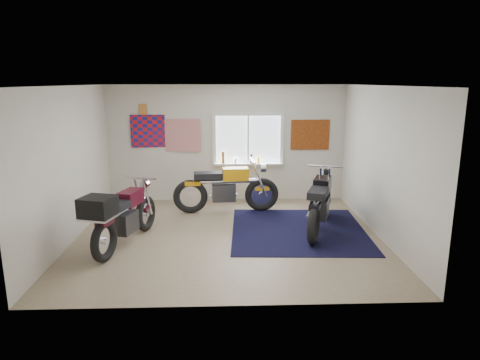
{
  "coord_description": "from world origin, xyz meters",
  "views": [
    {
      "loc": [
        -0.05,
        -7.41,
        2.78
      ],
      "look_at": [
        0.23,
        0.4,
        0.96
      ],
      "focal_mm": 32.0,
      "sensor_mm": 36.0,
      "label": 1
    }
  ],
  "objects_px": {
    "navy_rug": "(298,230)",
    "maroon_tourer": "(121,216)",
    "yellow_triumph": "(226,189)",
    "black_chrome_bike": "(320,204)"
  },
  "relations": [
    {
      "from": "yellow_triumph",
      "to": "maroon_tourer",
      "type": "relative_size",
      "value": 1.08
    },
    {
      "from": "navy_rug",
      "to": "yellow_triumph",
      "type": "distance_m",
      "value": 1.91
    },
    {
      "from": "navy_rug",
      "to": "black_chrome_bike",
      "type": "relative_size",
      "value": 1.2
    },
    {
      "from": "yellow_triumph",
      "to": "black_chrome_bike",
      "type": "xyz_separation_m",
      "value": [
        1.77,
        -1.21,
        0.0
      ]
    },
    {
      "from": "maroon_tourer",
      "to": "navy_rug",
      "type": "bearing_deg",
      "value": -60.64
    },
    {
      "from": "navy_rug",
      "to": "maroon_tourer",
      "type": "xyz_separation_m",
      "value": [
        -3.14,
        -0.76,
        0.56
      ]
    },
    {
      "from": "black_chrome_bike",
      "to": "maroon_tourer",
      "type": "height_order",
      "value": "black_chrome_bike"
    },
    {
      "from": "maroon_tourer",
      "to": "yellow_triumph",
      "type": "bearing_deg",
      "value": -25.81
    },
    {
      "from": "navy_rug",
      "to": "maroon_tourer",
      "type": "distance_m",
      "value": 3.28
    },
    {
      "from": "black_chrome_bike",
      "to": "navy_rug",
      "type": "bearing_deg",
      "value": 113.32
    }
  ]
}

